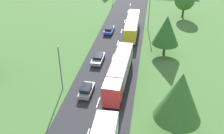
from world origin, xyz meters
TOP-DOWN VIEW (x-y plane):
  - road at (0.00, 24.50)m, footprint 10.00×140.00m
  - truck_second at (2.24, 34.65)m, footprint 2.89×14.61m
  - truck_third at (2.46, 54.13)m, footprint 2.64×13.40m
  - car_third at (-2.09, 30.59)m, footprint 1.77×3.95m
  - car_fourth at (-2.41, 40.38)m, footprint 1.90×4.44m
  - car_fifth at (-2.68, 53.81)m, footprint 1.90×4.32m
  - lamppost_second at (-6.01, 31.29)m, footprint 0.36×0.36m
  - lamppost_third at (5.89, 57.72)m, footprint 0.36×0.36m
  - tree_oak at (14.48, 67.17)m, footprint 5.04×5.04m
  - tree_maple at (10.36, 24.89)m, footprint 5.55×5.55m
  - tree_elm at (9.38, 45.26)m, footprint 4.93×4.93m

SIDE VIEW (x-z plane):
  - road at x=0.00m, z-range 0.00..0.06m
  - car_fifth at x=-2.68m, z-range 0.11..1.48m
  - car_fourth at x=-2.41m, z-range 0.11..1.49m
  - car_third at x=-2.09m, z-range 0.09..1.56m
  - truck_third at x=2.46m, z-range 0.36..3.88m
  - truck_second at x=2.24m, z-range 0.33..3.92m
  - lamppost_second at x=-6.01m, z-range 0.47..7.84m
  - tree_oak at x=14.48m, z-range 0.96..7.95m
  - lamppost_third at x=5.89m, z-range 0.48..8.75m
  - tree_elm at x=9.38m, z-range 1.11..8.79m
  - tree_maple at x=10.36m, z-range 1.17..9.66m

